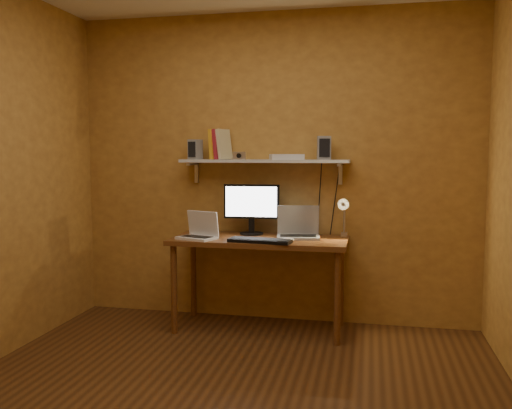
% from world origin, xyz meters
% --- Properties ---
extents(room, '(3.44, 3.24, 2.64)m').
position_xyz_m(room, '(0.00, 0.00, 1.30)').
color(room, '#573316').
rests_on(room, ground).
extents(desk, '(1.40, 0.60, 0.75)m').
position_xyz_m(desk, '(-0.06, 1.28, 0.66)').
color(desk, brown).
rests_on(desk, ground).
extents(wall_shelf, '(1.40, 0.25, 0.21)m').
position_xyz_m(wall_shelf, '(-0.06, 1.47, 1.36)').
color(wall_shelf, silver).
rests_on(wall_shelf, room).
extents(monitor, '(0.46, 0.21, 0.42)m').
position_xyz_m(monitor, '(-0.16, 1.45, 0.99)').
color(monitor, black).
rests_on(monitor, desk).
extents(laptop, '(0.37, 0.29, 0.25)m').
position_xyz_m(laptop, '(0.24, 1.37, 0.82)').
color(laptop, gray).
rests_on(laptop, desk).
extents(netbook, '(0.34, 0.29, 0.22)m').
position_xyz_m(netbook, '(-0.52, 1.15, 0.81)').
color(netbook, silver).
rests_on(netbook, desk).
extents(keyboard, '(0.50, 0.22, 0.03)m').
position_xyz_m(keyboard, '(-0.01, 1.08, 0.76)').
color(keyboard, black).
rests_on(keyboard, desk).
extents(mouse, '(0.10, 0.06, 0.04)m').
position_xyz_m(mouse, '(0.19, 1.13, 0.77)').
color(mouse, silver).
rests_on(mouse, desk).
extents(desk_lamp, '(0.09, 0.23, 0.38)m').
position_xyz_m(desk_lamp, '(0.60, 1.41, 0.96)').
color(desk_lamp, silver).
rests_on(desk_lamp, desk).
extents(speaker_left, '(0.12, 0.12, 0.17)m').
position_xyz_m(speaker_left, '(-0.65, 1.46, 1.46)').
color(speaker_left, gray).
rests_on(speaker_left, wall_shelf).
extents(speaker_right, '(0.12, 0.12, 0.19)m').
position_xyz_m(speaker_right, '(0.43, 1.47, 1.47)').
color(speaker_right, gray).
rests_on(speaker_right, wall_shelf).
extents(books, '(0.18, 0.18, 0.25)m').
position_xyz_m(books, '(-0.44, 1.49, 1.50)').
color(books, gold).
rests_on(books, wall_shelf).
extents(shelf_camera, '(0.11, 0.05, 0.06)m').
position_xyz_m(shelf_camera, '(-0.26, 1.41, 1.41)').
color(shelf_camera, silver).
rests_on(shelf_camera, wall_shelf).
extents(router, '(0.31, 0.25, 0.04)m').
position_xyz_m(router, '(0.13, 1.48, 1.40)').
color(router, silver).
rests_on(router, wall_shelf).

